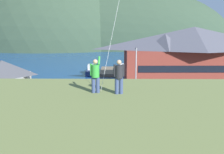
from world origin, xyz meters
TOP-DOWN VIEW (x-y plane):
  - ground_plane at (0.00, 0.00)m, footprint 600.00×600.00m
  - parking_lot_pad at (0.00, 5.00)m, footprint 40.00×20.00m
  - bay_water at (0.00, 60.00)m, footprint 360.00×84.00m
  - far_hill_east_peak at (-46.02, 118.28)m, footprint 104.15×69.57m
  - far_hill_center_saddle at (-33.67, 111.03)m, footprint 91.65×74.74m
  - far_hill_far_shoulder at (0.17, 108.09)m, footprint 125.72×54.81m
  - harbor_lodge at (13.08, 20.57)m, footprint 25.42×9.94m
  - storage_shed_near_lot at (-14.89, 8.01)m, footprint 6.93×6.77m
  - wharf_dock at (-2.30, 31.05)m, footprint 3.20×10.18m
  - moored_boat_wharfside at (-5.76, 30.01)m, footprint 2.43×7.07m
  - moored_boat_outer_mooring at (0.91, 30.95)m, footprint 1.98×5.68m
  - parked_car_corner_spot at (4.86, -0.04)m, footprint 4.33×2.31m
  - parked_car_back_row_left at (-4.34, 1.37)m, footprint 4.23×2.11m
  - parked_car_mid_row_near at (-2.09, 5.81)m, footprint 4.29×2.24m
  - parked_car_front_row_end at (-6.59, 6.07)m, footprint 4.25×2.16m
  - parked_car_front_row_silver at (2.57, 5.62)m, footprint 4.34×2.33m
  - parking_light_pole at (2.19, 10.55)m, footprint 0.24×0.78m
  - person_kite_flyer at (-1.64, -9.48)m, footprint 0.51×0.66m
  - person_companion at (-0.44, -9.68)m, footprint 0.55×0.40m

SIDE VIEW (x-z plane):
  - ground_plane at x=0.00m, z-range 0.00..0.00m
  - far_hill_east_peak at x=-46.02m, z-range -45.35..45.35m
  - far_hill_center_saddle at x=-33.67m, z-range -38.95..38.95m
  - far_hill_far_shoulder at x=0.17m, z-range -31.73..31.73m
  - bay_water at x=0.00m, z-range 0.00..0.03m
  - parking_lot_pad at x=0.00m, z-range 0.00..0.10m
  - wharf_dock at x=-2.30m, z-range 0.00..0.70m
  - moored_boat_outer_mooring at x=0.91m, z-range -0.36..1.80m
  - moored_boat_wharfside at x=-5.76m, z-range -0.36..1.80m
  - parked_car_corner_spot at x=4.86m, z-range 0.15..1.97m
  - parked_car_back_row_left at x=-4.34m, z-range 0.15..1.97m
  - parked_car_mid_row_near at x=-2.09m, z-range 0.15..1.97m
  - parked_car_front_row_end at x=-6.59m, z-range 0.15..1.97m
  - parked_car_front_row_silver at x=2.57m, z-range 0.15..1.97m
  - storage_shed_near_lot at x=-14.89m, z-range 0.11..5.97m
  - parking_light_pole at x=2.19m, z-range 0.64..7.75m
  - harbor_lodge at x=13.08m, z-range 0.31..10.39m
  - person_companion at x=-0.44m, z-range 6.53..8.27m
  - person_kite_flyer at x=-1.64m, z-range 6.49..8.34m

